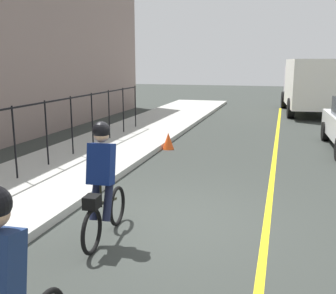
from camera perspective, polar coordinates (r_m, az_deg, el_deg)
ground_plane at (r=7.07m, az=0.43°, el=-10.18°), size 80.00×80.00×0.00m
lane_line_centre at (r=6.85m, az=13.69°, el=-11.27°), size 36.00×0.12×0.01m
sidewalk at (r=8.55m, az=-22.25°, el=-6.59°), size 40.00×3.20×0.15m
iron_fence at (r=9.29m, az=-21.00°, el=2.49°), size 14.92×0.04×1.60m
cyclist_lead at (r=6.07m, az=-9.27°, el=-5.01°), size 1.71×0.38×1.83m
box_truck_background at (r=22.12m, az=19.63°, el=8.42°), size 6.86×2.93×2.78m
traffic_cone_near at (r=12.48m, az=0.04°, el=0.86°), size 0.36×0.36×0.51m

